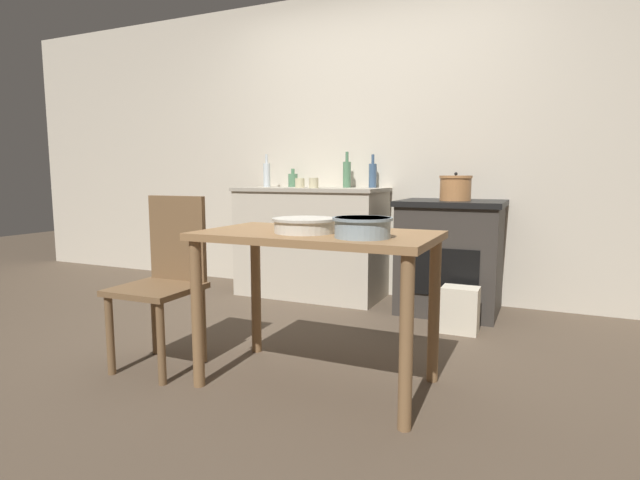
{
  "coord_description": "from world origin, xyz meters",
  "views": [
    {
      "loc": [
        1.35,
        -2.53,
        1.02
      ],
      "look_at": [
        0.0,
        0.44,
        0.6
      ],
      "focal_mm": 28.0,
      "sensor_mm": 36.0,
      "label": 1
    }
  ],
  "objects_px": {
    "flour_sack": "(460,310)",
    "mixing_bowl_small": "(304,224)",
    "stove": "(450,256)",
    "bottle_center_left": "(347,174)",
    "cup_center": "(314,183)",
    "chair": "(165,277)",
    "mixing_bowl_large": "(362,226)",
    "stock_pot": "(455,188)",
    "work_table": "(317,256)",
    "bottle_mid_left": "(293,180)",
    "bottle_left": "(267,174)",
    "cup_center_right": "(300,183)",
    "bottle_far_left": "(373,175)"
  },
  "relations": [
    {
      "from": "stove",
      "to": "flour_sack",
      "type": "bearing_deg",
      "value": -72.43
    },
    {
      "from": "stock_pot",
      "to": "mixing_bowl_large",
      "type": "distance_m",
      "value": 1.73
    },
    {
      "from": "work_table",
      "to": "cup_center_right",
      "type": "distance_m",
      "value": 1.87
    },
    {
      "from": "stove",
      "to": "bottle_far_left",
      "type": "distance_m",
      "value": 0.95
    },
    {
      "from": "work_table",
      "to": "mixing_bowl_large",
      "type": "bearing_deg",
      "value": -24.23
    },
    {
      "from": "cup_center",
      "to": "work_table",
      "type": "bearing_deg",
      "value": -64.27
    },
    {
      "from": "bottle_mid_left",
      "to": "bottle_center_left",
      "type": "distance_m",
      "value": 0.55
    },
    {
      "from": "stove",
      "to": "bottle_center_left",
      "type": "height_order",
      "value": "bottle_center_left"
    },
    {
      "from": "chair",
      "to": "stock_pot",
      "type": "relative_size",
      "value": 3.88
    },
    {
      "from": "stove",
      "to": "cup_center_right",
      "type": "xyz_separation_m",
      "value": [
        -1.25,
        -0.02,
        0.54
      ]
    },
    {
      "from": "mixing_bowl_large",
      "to": "bottle_center_left",
      "type": "xyz_separation_m",
      "value": [
        -0.82,
        1.92,
        0.23
      ]
    },
    {
      "from": "work_table",
      "to": "cup_center",
      "type": "xyz_separation_m",
      "value": [
        -0.72,
        1.49,
        0.33
      ]
    },
    {
      "from": "work_table",
      "to": "stock_pot",
      "type": "height_order",
      "value": "stock_pot"
    },
    {
      "from": "chair",
      "to": "cup_center",
      "type": "relative_size",
      "value": 10.97
    },
    {
      "from": "mixing_bowl_large",
      "to": "bottle_left",
      "type": "bearing_deg",
      "value": 130.31
    },
    {
      "from": "stock_pot",
      "to": "bottle_mid_left",
      "type": "height_order",
      "value": "bottle_mid_left"
    },
    {
      "from": "stove",
      "to": "bottle_far_left",
      "type": "relative_size",
      "value": 3.06
    },
    {
      "from": "bottle_far_left",
      "to": "cup_center",
      "type": "xyz_separation_m",
      "value": [
        -0.37,
        -0.37,
        -0.06
      ]
    },
    {
      "from": "flour_sack",
      "to": "mixing_bowl_small",
      "type": "xyz_separation_m",
      "value": [
        -0.55,
        -1.18,
        0.64
      ]
    },
    {
      "from": "flour_sack",
      "to": "mixing_bowl_small",
      "type": "bearing_deg",
      "value": -115.02
    },
    {
      "from": "bottle_center_left",
      "to": "mixing_bowl_small",
      "type": "bearing_deg",
      "value": -74.49
    },
    {
      "from": "flour_sack",
      "to": "cup_center",
      "type": "height_order",
      "value": "cup_center"
    },
    {
      "from": "bottle_left",
      "to": "flour_sack",
      "type": "bearing_deg",
      "value": -17.93
    },
    {
      "from": "chair",
      "to": "bottle_center_left",
      "type": "xyz_separation_m",
      "value": [
        0.3,
        1.89,
        0.55
      ]
    },
    {
      "from": "stock_pot",
      "to": "bottle_far_left",
      "type": "relative_size",
      "value": 0.85
    },
    {
      "from": "bottle_center_left",
      "to": "cup_center",
      "type": "bearing_deg",
      "value": -118.35
    },
    {
      "from": "mixing_bowl_large",
      "to": "bottle_far_left",
      "type": "xyz_separation_m",
      "value": [
        -0.62,
        1.98,
        0.22
      ]
    },
    {
      "from": "chair",
      "to": "work_table",
      "type": "bearing_deg",
      "value": 5.06
    },
    {
      "from": "chair",
      "to": "bottle_left",
      "type": "bearing_deg",
      "value": 101.98
    },
    {
      "from": "stock_pot",
      "to": "cup_center_right",
      "type": "distance_m",
      "value": 1.28
    },
    {
      "from": "mixing_bowl_small",
      "to": "bottle_left",
      "type": "xyz_separation_m",
      "value": [
        -1.23,
        1.76,
        0.24
      ]
    },
    {
      "from": "bottle_center_left",
      "to": "cup_center",
      "type": "xyz_separation_m",
      "value": [
        -0.16,
        -0.31,
        -0.07
      ]
    },
    {
      "from": "mixing_bowl_small",
      "to": "bottle_left",
      "type": "bearing_deg",
      "value": 125.13
    },
    {
      "from": "work_table",
      "to": "bottle_mid_left",
      "type": "height_order",
      "value": "bottle_mid_left"
    },
    {
      "from": "work_table",
      "to": "mixing_bowl_large",
      "type": "relative_size",
      "value": 4.3
    },
    {
      "from": "stove",
      "to": "flour_sack",
      "type": "height_order",
      "value": "stove"
    },
    {
      "from": "mixing_bowl_small",
      "to": "bottle_far_left",
      "type": "height_order",
      "value": "bottle_far_left"
    },
    {
      "from": "stock_pot",
      "to": "stove",
      "type": "bearing_deg",
      "value": 129.42
    },
    {
      "from": "work_table",
      "to": "chair",
      "type": "bearing_deg",
      "value": -173.74
    },
    {
      "from": "bottle_mid_left",
      "to": "cup_center_right",
      "type": "bearing_deg",
      "value": -51.6
    },
    {
      "from": "bottle_left",
      "to": "mixing_bowl_large",
      "type": "bearing_deg",
      "value": -49.69
    },
    {
      "from": "chair",
      "to": "mixing_bowl_large",
      "type": "bearing_deg",
      "value": -2.66
    },
    {
      "from": "bottle_far_left",
      "to": "cup_center",
      "type": "relative_size",
      "value": 3.31
    },
    {
      "from": "mixing_bowl_large",
      "to": "bottle_far_left",
      "type": "distance_m",
      "value": 2.08
    },
    {
      "from": "cup_center_right",
      "to": "bottle_far_left",
      "type": "bearing_deg",
      "value": 23.99
    },
    {
      "from": "bottle_far_left",
      "to": "bottle_mid_left",
      "type": "xyz_separation_m",
      "value": [
        -0.75,
        -0.01,
        -0.04
      ]
    },
    {
      "from": "chair",
      "to": "mixing_bowl_small",
      "type": "distance_m",
      "value": 0.87
    },
    {
      "from": "stove",
      "to": "mixing_bowl_small",
      "type": "height_order",
      "value": "stove"
    },
    {
      "from": "bottle_mid_left",
      "to": "cup_center_right",
      "type": "height_order",
      "value": "bottle_mid_left"
    },
    {
      "from": "stock_pot",
      "to": "bottle_left",
      "type": "relative_size",
      "value": 0.82
    }
  ]
}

